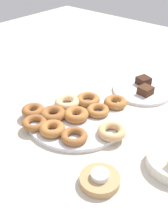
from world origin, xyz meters
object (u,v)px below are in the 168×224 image
at_px(donut_6, 53,114).
at_px(brownie_near, 143,81).
at_px(donut_2, 76,115).
at_px(donut_3, 35,123).
at_px(tealight, 100,175).
at_px(donut_9, 53,129).
at_px(cake_plate, 142,90).
at_px(candle_holder, 100,180).
at_px(donut_7, 112,131).
at_px(donut_plate, 77,118).
at_px(donut_4, 88,99).
at_px(donut_10, 33,110).
at_px(brownie_far, 146,90).
at_px(donut_8, 98,110).
at_px(donut_5, 67,102).
at_px(donut_0, 74,136).
at_px(donut_1, 115,102).

xyz_separation_m(donut_6, brownie_near, (-0.42, 0.11, -0.00)).
relative_size(donut_2, donut_3, 1.04).
height_order(donut_2, tealight, donut_2).
height_order(donut_9, cake_plate, donut_9).
bearing_deg(brownie_near, donut_2, -6.88).
bearing_deg(candle_holder, donut_7, -153.35).
height_order(donut_plate, donut_3, donut_3).
height_order(donut_4, donut_10, donut_10).
bearing_deg(brownie_far, donut_8, -13.24).
distance_m(donut_4, donut_10, 0.21).
xyz_separation_m(donut_plate, donut_9, (0.12, 0.00, 0.02)).
bearing_deg(donut_5, donut_7, 81.62).
xyz_separation_m(donut_0, donut_3, (0.03, -0.14, -0.00)).
relative_size(donut_7, donut_8, 1.15).
bearing_deg(donut_0, donut_3, -76.82).
distance_m(donut_9, candle_holder, 0.24).
distance_m(donut_plate, donut_9, 0.12).
height_order(donut_7, donut_10, donut_10).
distance_m(donut_plate, candle_holder, 0.29).
distance_m(donut_6, tealight, 0.31).
distance_m(donut_3, tealight, 0.31).
bearing_deg(donut_10, tealight, 76.89).
bearing_deg(brownie_far, donut_0, -3.28).
bearing_deg(donut_3, donut_2, 148.40).
xyz_separation_m(donut_2, brownie_near, (-0.37, 0.04, -0.00)).
xyz_separation_m(donut_8, donut_9, (0.18, -0.04, 0.00)).
distance_m(donut_8, donut_9, 0.18).
bearing_deg(donut_6, donut_1, 149.94).
xyz_separation_m(donut_plate, brownie_near, (-0.36, 0.05, 0.02)).
bearing_deg(donut_2, donut_4, -161.17).
distance_m(donut_5, brownie_far, 0.32).
height_order(donut_0, donut_3, same).
distance_m(candle_holder, tealight, 0.02).
height_order(donut_0, donut_8, same).
distance_m(donut_7, donut_9, 0.19).
height_order(donut_2, brownie_far, same).
relative_size(donut_0, brownie_near, 1.70).
height_order(donut_3, donut_4, donut_4).
relative_size(donut_5, donut_6, 1.05).
relative_size(donut_1, donut_5, 0.93).
xyz_separation_m(donut_0, brownie_near, (-0.46, -0.03, 0.00)).
bearing_deg(donut_0, donut_plate, -142.67).
xyz_separation_m(donut_6, donut_9, (0.06, 0.06, -0.00)).
bearing_deg(donut_9, brownie_far, 166.92).
height_order(donut_10, cake_plate, donut_10).
height_order(donut_plate, donut_1, donut_1).
relative_size(donut_3, brownie_near, 1.67).
bearing_deg(donut_4, donut_2, 18.83).
bearing_deg(donut_7, donut_8, -121.48).
height_order(donut_2, donut_4, donut_2).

